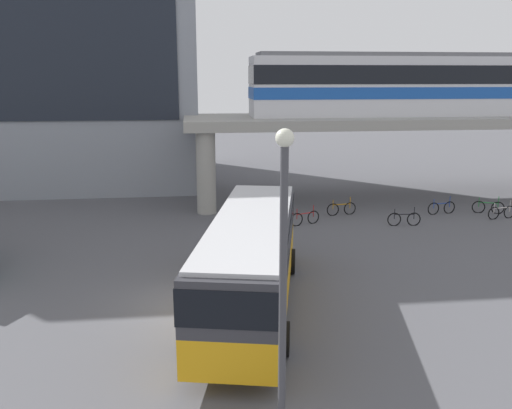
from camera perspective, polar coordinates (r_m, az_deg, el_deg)
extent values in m
plane|color=#515156|center=(28.75, -7.34, -2.26)|extent=(120.00, 120.00, 0.00)
cube|color=gray|center=(44.19, -22.79, 14.44)|extent=(24.10, 15.22, 18.56)
cube|color=#9E9B93|center=(36.32, 17.37, 8.52)|extent=(30.39, 6.94, 0.60)
cylinder|color=#9E9B93|center=(30.87, -5.31, 3.34)|extent=(1.10, 1.10, 4.69)
cylinder|color=#9E9B93|center=(36.14, -5.57, 4.81)|extent=(1.10, 1.10, 4.69)
cube|color=silver|center=(35.91, 16.44, 11.89)|extent=(20.61, 2.90, 3.60)
cube|color=#194CA5|center=(35.92, 16.40, 11.32)|extent=(20.67, 2.96, 0.70)
cube|color=black|center=(35.91, 16.52, 13.04)|extent=(20.67, 2.96, 1.10)
cube|color=slate|center=(35.93, 16.65, 14.95)|extent=(19.78, 2.61, 0.24)
cube|color=orange|center=(18.31, -0.47, -7.93)|extent=(4.78, 11.28, 1.10)
cube|color=#333338|center=(17.88, -0.48, -4.04)|extent=(4.78, 11.28, 1.50)
cube|color=black|center=(17.86, -0.48, -3.82)|extent=(4.83, 11.33, 0.96)
cube|color=silver|center=(17.65, -0.49, -1.54)|extent=(4.54, 10.72, 0.12)
cylinder|color=black|center=(21.92, -2.80, -5.81)|extent=(0.49, 1.04, 1.00)
cylinder|color=black|center=(21.72, 3.78, -6.01)|extent=(0.49, 1.04, 1.00)
cylinder|color=black|center=(15.93, -6.24, -13.60)|extent=(0.49, 1.04, 1.00)
cylinder|color=black|center=(15.65, 3.05, -14.05)|extent=(0.49, 1.04, 1.00)
torus|color=black|center=(29.07, 6.09, -1.35)|extent=(0.71, 0.33, 0.74)
torus|color=black|center=(28.51, 4.35, -1.61)|extent=(0.71, 0.33, 0.74)
cylinder|color=#B21E1E|center=(28.72, 5.24, -0.94)|extent=(0.99, 0.43, 0.05)
cylinder|color=#B21E1E|center=(28.43, 4.36, -1.03)|extent=(0.04, 0.04, 0.55)
cylinder|color=#B21E1E|center=(28.99, 6.11, -0.68)|extent=(0.04, 0.04, 0.65)
torus|color=black|center=(33.18, 25.26, -0.73)|extent=(0.74, 0.18, 0.74)
torus|color=black|center=(32.50, 23.87, -0.87)|extent=(0.74, 0.18, 0.74)
cylinder|color=silver|center=(32.78, 24.62, -0.32)|extent=(1.04, 0.22, 0.05)
cylinder|color=silver|center=(32.43, 23.92, -0.35)|extent=(0.04, 0.04, 0.55)
cylinder|color=silver|center=(33.11, 25.32, -0.14)|extent=(0.04, 0.04, 0.65)
torus|color=black|center=(31.28, 9.91, -0.42)|extent=(0.74, 0.17, 0.74)
torus|color=black|center=(30.85, 8.14, -0.55)|extent=(0.74, 0.17, 0.74)
cylinder|color=orange|center=(30.99, 9.05, 0.02)|extent=(1.05, 0.20, 0.05)
cylinder|color=orange|center=(30.78, 8.16, -0.01)|extent=(0.04, 0.04, 0.55)
cylinder|color=orange|center=(31.19, 9.93, 0.20)|extent=(0.04, 0.04, 0.65)
torus|color=black|center=(29.71, 16.37, -1.51)|extent=(0.74, 0.12, 0.74)
torus|color=black|center=(29.38, 14.43, -1.55)|extent=(0.74, 0.12, 0.74)
cylinder|color=black|center=(29.47, 15.44, -1.00)|extent=(1.05, 0.13, 0.05)
cylinder|color=black|center=(29.31, 14.46, -0.98)|extent=(0.04, 0.04, 0.55)
cylinder|color=black|center=(29.62, 16.41, -0.86)|extent=(0.04, 0.04, 0.65)
torus|color=black|center=(32.98, 19.79, -0.31)|extent=(0.74, 0.18, 0.74)
torus|color=black|center=(32.39, 18.28, -0.43)|extent=(0.74, 0.18, 0.74)
cylinder|color=#1E3FA5|center=(32.62, 19.08, 0.11)|extent=(1.04, 0.21, 0.05)
cylinder|color=#1E3FA5|center=(32.32, 18.32, 0.08)|extent=(0.04, 0.04, 0.55)
cylinder|color=#1E3FA5|center=(32.91, 19.84, 0.28)|extent=(0.04, 0.04, 0.65)
torus|color=black|center=(33.94, 24.24, -0.33)|extent=(0.72, 0.29, 0.74)
torus|color=black|center=(33.72, 22.50, -0.25)|extent=(0.72, 0.29, 0.74)
cylinder|color=#1E7F33|center=(33.77, 23.41, 0.17)|extent=(1.01, 0.38, 0.05)
cylinder|color=#1E7F33|center=(33.65, 22.55, 0.24)|extent=(0.04, 0.04, 0.55)
cylinder|color=#1E7F33|center=(33.87, 24.29, 0.24)|extent=(0.04, 0.04, 0.65)
cylinder|color=#3F3F44|center=(11.00, 2.85, -10.70)|extent=(0.16, 0.16, 6.45)
sphere|color=silver|center=(10.10, 3.07, 7.06)|extent=(0.36, 0.36, 0.36)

